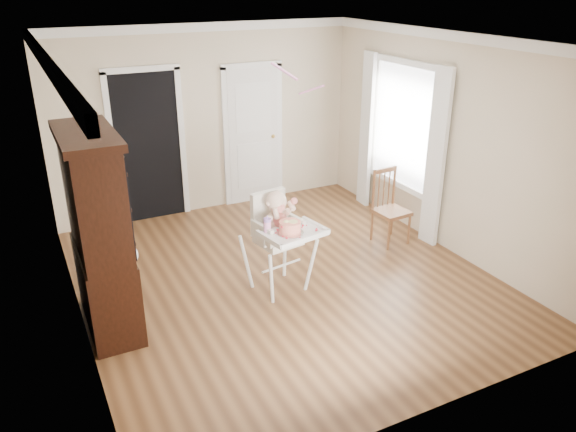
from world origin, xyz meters
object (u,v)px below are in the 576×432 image
china_cabinet (100,234)px  dining_chair (390,209)px  sippy_cup (267,225)px  high_chair (279,232)px  cake (290,227)px

china_cabinet → dining_chair: bearing=5.1°
sippy_cup → dining_chair: 2.17m
sippy_cup → dining_chair: bearing=16.3°
high_chair → cake: bearing=-98.2°
cake → sippy_cup: 0.24m
china_cabinet → sippy_cup: bearing=-9.2°
cake → china_cabinet: (-1.83, 0.40, 0.14)m
sippy_cup → china_cabinet: 1.66m
sippy_cup → china_cabinet: (-1.64, 0.27, 0.12)m
sippy_cup → china_cabinet: size_ratio=0.10×
china_cabinet → dining_chair: size_ratio=2.05×
high_chair → sippy_cup: bearing=-156.1°
cake → dining_chair: size_ratio=0.30×
cake → china_cabinet: 1.88m
high_chair → dining_chair: bearing=4.4°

